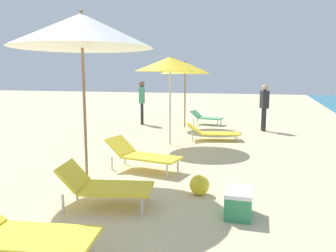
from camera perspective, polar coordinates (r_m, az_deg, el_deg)
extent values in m
cube|color=yellow|center=(3.77, -20.85, -17.31)|extent=(1.20, 0.80, 0.04)
cylinder|color=silver|center=(3.87, -12.59, -18.73)|extent=(0.04, 0.04, 0.26)
cylinder|color=olive|center=(6.04, -13.95, 1.48)|extent=(0.05, 0.05, 2.36)
cone|color=white|center=(6.05, -14.45, 15.41)|extent=(2.41, 2.41, 0.57)
sphere|color=olive|center=(6.10, -14.56, 18.34)|extent=(0.06, 0.06, 0.06)
cube|color=yellow|center=(6.70, -2.79, -5.37)|extent=(1.20, 0.74, 0.04)
cube|color=yellow|center=(7.05, -8.09, -3.29)|extent=(0.48, 0.63, 0.34)
cylinder|color=silver|center=(6.73, 1.67, -6.65)|extent=(0.04, 0.04, 0.27)
cylinder|color=silver|center=(6.33, -0.18, -7.65)|extent=(0.04, 0.04, 0.27)
cylinder|color=silver|center=(7.34, -7.32, -5.45)|extent=(0.04, 0.04, 0.27)
cylinder|color=silver|center=(6.97, -9.51, -6.25)|extent=(0.04, 0.04, 0.27)
cube|color=yellow|center=(4.98, -8.62, -10.41)|extent=(1.13, 0.87, 0.04)
cube|color=yellow|center=(5.11, -15.82, -8.04)|extent=(0.46, 0.71, 0.35)
cylinder|color=silver|center=(5.22, -3.49, -11.22)|extent=(0.04, 0.04, 0.26)
cylinder|color=silver|center=(4.71, -4.45, -13.44)|extent=(0.04, 0.04, 0.26)
cylinder|color=silver|center=(5.48, -15.25, -10.55)|extent=(0.04, 0.04, 0.26)
cylinder|color=silver|center=(4.99, -17.41, -12.52)|extent=(0.04, 0.04, 0.26)
cylinder|color=silver|center=(9.30, 0.36, 3.02)|extent=(0.05, 0.05, 2.03)
cone|color=yellow|center=(9.26, 0.36, 10.49)|extent=(1.94, 1.94, 0.39)
sphere|color=silver|center=(9.27, 0.36, 11.88)|extent=(0.06, 0.06, 0.06)
cube|color=yellow|center=(10.14, 8.84, -1.27)|extent=(1.27, 0.86, 0.04)
cube|color=yellow|center=(10.08, 4.41, -0.34)|extent=(0.56, 0.68, 0.31)
cylinder|color=silver|center=(10.45, 11.33, -1.67)|extent=(0.04, 0.04, 0.18)
cylinder|color=silver|center=(9.97, 11.69, -2.15)|extent=(0.04, 0.04, 0.18)
cylinder|color=silver|center=(10.36, 4.15, -1.61)|extent=(0.04, 0.04, 0.18)
cylinder|color=silver|center=(9.88, 4.16, -2.10)|extent=(0.04, 0.04, 0.18)
cylinder|color=olive|center=(12.51, 2.89, 4.28)|extent=(0.05, 0.05, 1.99)
cone|color=yellow|center=(12.49, 2.93, 9.83)|extent=(1.84, 1.84, 0.43)
sphere|color=olive|center=(12.50, 2.94, 10.94)|extent=(0.06, 0.06, 0.06)
cube|color=#4CA572|center=(13.34, 7.25, 1.30)|extent=(0.98, 0.67, 0.04)
cube|color=#4CA572|center=(13.53, 4.80, 2.05)|extent=(0.40, 0.59, 0.28)
cylinder|color=silver|center=(13.47, 8.99, 0.73)|extent=(0.04, 0.04, 0.24)
cylinder|color=silver|center=(13.04, 8.41, 0.50)|extent=(0.04, 0.04, 0.24)
cylinder|color=silver|center=(13.78, 5.04, 0.97)|extent=(0.04, 0.04, 0.24)
cylinder|color=silver|center=(13.36, 4.35, 0.75)|extent=(0.04, 0.04, 0.24)
cylinder|color=#262628|center=(12.24, 15.81, 1.09)|extent=(0.11, 0.11, 0.80)
cylinder|color=#262628|center=(12.08, 16.07, 0.99)|extent=(0.11, 0.11, 0.80)
cube|color=#262628|center=(12.10, 16.07, 4.34)|extent=(0.33, 0.41, 0.60)
sphere|color=#D8A87F|center=(12.08, 16.15, 6.28)|extent=(0.22, 0.22, 0.22)
cylinder|color=#262628|center=(13.48, -4.41, 2.14)|extent=(0.11, 0.11, 0.85)
cylinder|color=#262628|center=(13.32, -4.44, 2.06)|extent=(0.11, 0.11, 0.85)
cube|color=#3F9972|center=(13.34, -4.46, 5.29)|extent=(0.33, 0.41, 0.64)
sphere|color=brown|center=(13.32, -4.49, 7.17)|extent=(0.23, 0.23, 0.23)
cube|color=#338C59|center=(4.78, 11.91, -12.97)|extent=(0.36, 0.53, 0.31)
cube|color=white|center=(4.71, 11.98, -10.89)|extent=(0.37, 0.54, 0.05)
sphere|color=yellow|center=(5.48, 5.36, -9.93)|extent=(0.32, 0.32, 0.32)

